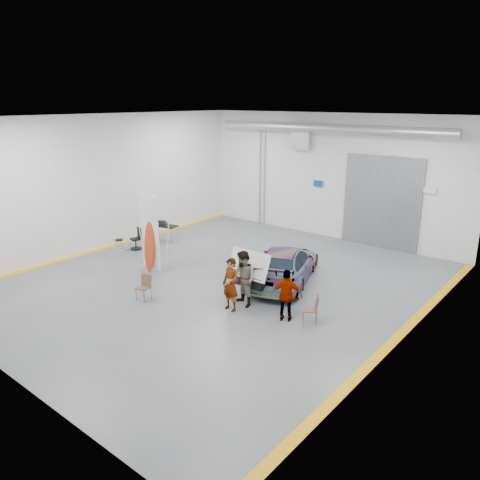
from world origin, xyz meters
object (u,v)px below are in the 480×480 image
Objects in this scene: person_a at (231,285)px; folding_chair_far at (310,315)px; person_b at (243,279)px; surfboard_display at (149,239)px; office_chair at (137,240)px; person_c at (287,295)px; folding_chair_near at (144,292)px; sedan_car at (285,265)px; shop_stool at (119,247)px; work_table at (164,225)px.

folding_chair_far is (2.51, 0.77, -0.58)m from person_a.
person_b is 4.96m from surfboard_display.
office_chair is at bearing 167.57° from person_a.
folding_chair_far is at bearing 20.99° from person_a.
person_c is 1.91× the size of folding_chair_near.
surfboard_display is 3.05m from folding_chair_near.
surfboard_display reaches higher than sedan_car.
shop_stool is (-7.54, 0.67, -0.59)m from person_b.
surfboard_display reaches higher than work_table.
sedan_car is at bearing -5.73° from work_table.
person_b is at bearing -23.91° from work_table.
person_b is at bearing 19.80° from folding_chair_near.
shop_stool is 2.76m from work_table.
person_a is at bearing -9.06° from shop_stool.
folding_chair_near is at bearing -20.45° from office_chair.
folding_chair_near is at bearing -101.47° from folding_chair_far.
sedan_car is 3.51m from folding_chair_far.
person_c is at bearing -4.14° from shop_stool.
sedan_car is at bearing 14.88° from shop_stool.
person_c reaches higher than shop_stool.
office_chair is (-7.53, 2.22, -0.45)m from person_a.
surfboard_display is 4.20m from work_table.
person_a is 8.49m from work_table.
work_table is at bearing -47.08° from person_c.
person_a reaches higher than folding_chair_near.
person_a is 0.53m from person_b.
surfboard_display is (-6.65, 0.23, 0.50)m from person_c.
person_a is 2.48× the size of shop_stool.
office_chair is at bearing -174.63° from person_b.
person_b is 1.71m from person_c.
work_table is 1.36× the size of office_chair.
person_a reaches higher than shop_stool.
shop_stool is at bearing -68.86° from office_chair.
folding_chair_near is at bearing -47.63° from work_table.
person_a is at bearing -27.40° from work_table.
folding_chair_far is (0.70, 0.25, -0.53)m from person_c.
person_a is at bearing 12.64° from folding_chair_near.
folding_chair_near is 0.65× the size of work_table.
sedan_car is 3.22m from person_c.
shop_stool is 0.73× the size of office_chair.
person_b is at bearing -27.15° from person_c.
folding_chair_near is at bearing -48.92° from surfboard_display.
folding_chair_near is at bearing -28.03° from shop_stool.
person_a is 7.86m from office_chair.
folding_chair_far is 0.98× the size of office_chair.
folding_chair_near is 0.89× the size of office_chair.
person_c is 4.99m from folding_chair_near.
person_c is at bearing -102.69° from folding_chair_far.
work_table is at bearing -25.94° from sedan_car.
person_b reaches higher than work_table.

